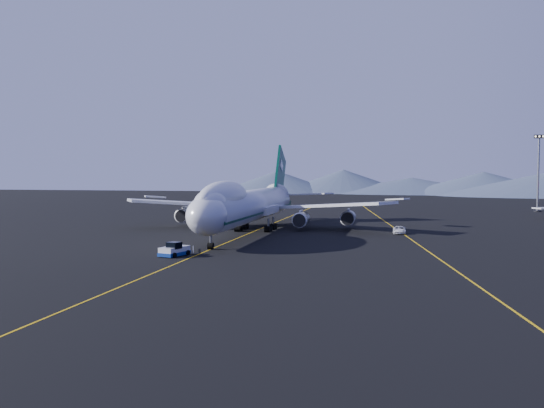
% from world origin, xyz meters
% --- Properties ---
extents(ground, '(500.00, 500.00, 0.00)m').
position_xyz_m(ground, '(0.00, 0.00, 0.00)').
color(ground, black).
rests_on(ground, ground).
extents(taxiway_line_main, '(0.25, 220.00, 0.01)m').
position_xyz_m(taxiway_line_main, '(0.00, 0.00, 0.01)').
color(taxiway_line_main, gold).
rests_on(taxiway_line_main, ground).
extents(taxiway_line_side, '(28.08, 198.09, 0.01)m').
position_xyz_m(taxiway_line_side, '(30.00, 10.00, 0.01)').
color(taxiway_line_side, gold).
rests_on(taxiway_line_side, ground).
extents(boeing_747, '(59.62, 72.43, 19.37)m').
position_xyz_m(boeing_747, '(0.00, 0.03, 5.81)').
color(boeing_747, silver).
rests_on(boeing_747, ground).
extents(pushback_tug, '(3.93, 5.50, 2.17)m').
position_xyz_m(pushback_tug, '(-3.00, -34.92, 0.68)').
color(pushback_tug, silver).
rests_on(pushback_tug, ground).
extents(service_van, '(2.55, 5.45, 1.51)m').
position_xyz_m(service_van, '(30.00, 5.05, 0.76)').
color(service_van, white).
rests_on(service_van, ground).
extents(floodlight_mast, '(2.97, 2.23, 24.01)m').
position_xyz_m(floodlight_mast, '(72.34, 81.78, 12.17)').
color(floodlight_mast, black).
rests_on(floodlight_mast, ground).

